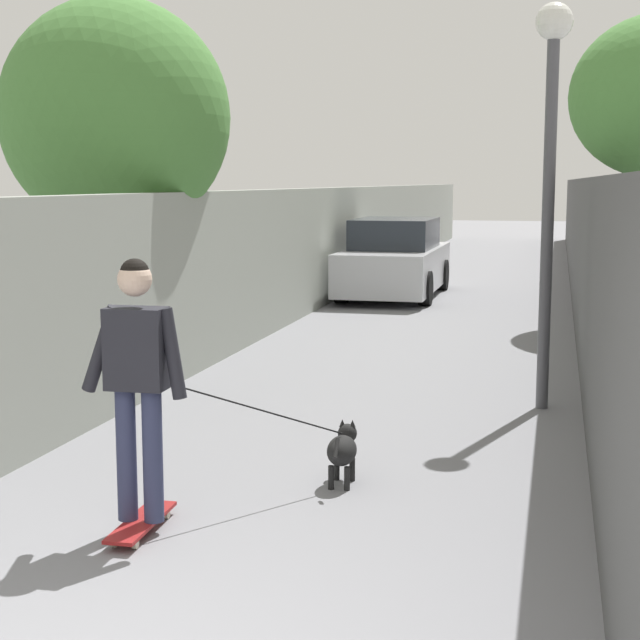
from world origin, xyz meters
TOP-DOWN VIEW (x-y plane):
  - ground_plane at (14.00, 0.00)m, footprint 80.00×80.00m
  - wall_left at (12.00, 2.36)m, footprint 48.00×0.30m
  - fence_right at (12.00, -2.36)m, footprint 48.00×0.30m
  - tree_left_near at (7.50, 3.20)m, footprint 2.70×2.70m
  - lamp_post at (6.60, -1.81)m, footprint 0.36×0.36m
  - skateboard at (2.38, 0.67)m, footprint 0.81×0.23m
  - person_skateboarder at (2.38, 0.67)m, footprint 0.24×0.71m
  - dog at (3.70, -0.38)m, footprint 1.61×1.18m
  - car_near at (15.77, 1.21)m, footprint 4.31×1.80m

SIDE VIEW (x-z plane):
  - ground_plane at x=14.00m, z-range 0.00..0.00m
  - skateboard at x=2.38m, z-range 0.03..0.11m
  - dog at x=3.70m, z-range -0.25..0.80m
  - car_near at x=15.77m, z-range -0.05..1.49m
  - wall_left at x=12.00m, z-range 0.00..2.15m
  - person_skateboarder at x=2.38m, z-range 0.24..1.94m
  - fence_right at x=12.00m, z-range 0.00..2.31m
  - lamp_post at x=6.60m, z-range 0.76..4.73m
  - tree_left_near at x=7.50m, z-range 0.81..5.21m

